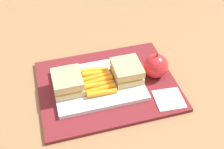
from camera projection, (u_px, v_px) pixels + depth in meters
ground_plane at (108, 87)px, 0.78m from camera, size 2.40×2.40×0.00m
lunchbag_mat at (107, 85)px, 0.78m from camera, size 0.36×0.28×0.01m
food_tray at (98, 84)px, 0.77m from camera, size 0.23×0.17×0.01m
sandwich_half_left at (68, 82)px, 0.73m from camera, size 0.07×0.08×0.04m
sandwich_half_right at (127, 71)px, 0.76m from camera, size 0.07×0.08×0.04m
carrot_sticks_bundle at (98, 81)px, 0.76m from camera, size 0.08×0.10×0.02m
apple at (156, 66)px, 0.78m from camera, size 0.07×0.07×0.08m
paper_napkin at (169, 99)px, 0.73m from camera, size 0.08×0.08×0.00m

